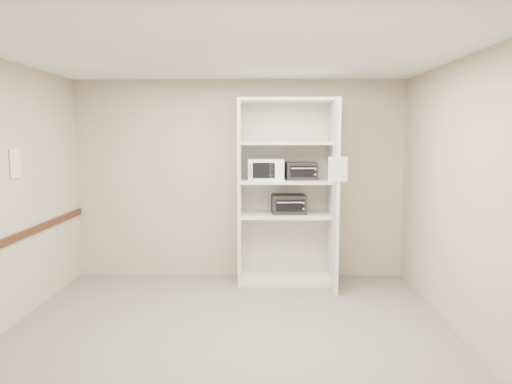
{
  "coord_description": "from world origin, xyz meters",
  "views": [
    {
      "loc": [
        0.34,
        -4.83,
        1.94
      ],
      "look_at": [
        0.24,
        1.3,
        1.25
      ],
      "focal_mm": 35.0,
      "sensor_mm": 36.0,
      "label": 1
    }
  ],
  "objects_px": {
    "shelving_unit": "(289,198)",
    "toaster_oven_upper": "(302,171)",
    "microwave": "(266,170)",
    "toaster_oven_lower": "(289,204)"
  },
  "relations": [
    {
      "from": "shelving_unit",
      "to": "toaster_oven_upper",
      "type": "distance_m",
      "value": 0.39
    },
    {
      "from": "shelving_unit",
      "to": "toaster_oven_lower",
      "type": "height_order",
      "value": "shelving_unit"
    },
    {
      "from": "toaster_oven_upper",
      "to": "microwave",
      "type": "bearing_deg",
      "value": -177.04
    },
    {
      "from": "shelving_unit",
      "to": "toaster_oven_lower",
      "type": "distance_m",
      "value": 0.09
    },
    {
      "from": "microwave",
      "to": "toaster_oven_lower",
      "type": "height_order",
      "value": "microwave"
    },
    {
      "from": "toaster_oven_lower",
      "to": "shelving_unit",
      "type": "bearing_deg",
      "value": -83.25
    },
    {
      "from": "microwave",
      "to": "shelving_unit",
      "type": "bearing_deg",
      "value": 9.72
    },
    {
      "from": "shelving_unit",
      "to": "microwave",
      "type": "xyz_separation_m",
      "value": [
        -0.3,
        -0.04,
        0.38
      ]
    },
    {
      "from": "shelving_unit",
      "to": "toaster_oven_upper",
      "type": "relative_size",
      "value": 5.99
    },
    {
      "from": "toaster_oven_upper",
      "to": "toaster_oven_lower",
      "type": "height_order",
      "value": "toaster_oven_upper"
    }
  ]
}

